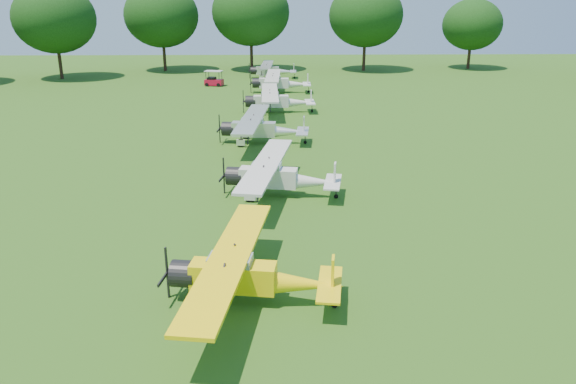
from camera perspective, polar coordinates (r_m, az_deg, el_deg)
name	(u,v)px	position (r m, az deg, el deg)	size (l,w,h in m)	color
ground	(252,207)	(29.04, -3.66, -1.56)	(160.00, 160.00, 0.00)	#214B12
tree_belt	(324,47)	(27.48, 3.69, 14.48)	(137.36, 130.27, 14.52)	black
aircraft_2	(246,273)	(19.88, -4.25, -8.20)	(6.36, 10.08, 1.98)	yellow
aircraft_3	(277,175)	(30.29, -1.11, 1.76)	(6.56, 10.39, 2.04)	silver
aircraft_4	(260,127)	(41.52, -2.81, 6.62)	(6.71, 10.69, 2.10)	white
aircraft_5	(276,99)	(52.90, -1.18, 9.40)	(6.76, 10.73, 2.12)	silver
aircraft_6	(278,81)	(64.18, -0.97, 11.17)	(6.87, 10.92, 2.15)	silver
aircraft_7	(271,69)	(75.98, -1.73, 12.35)	(6.31, 10.04, 1.98)	white
golf_cart	(214,81)	(69.89, -7.56, 11.13)	(2.35, 1.73, 1.81)	#B50C2A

